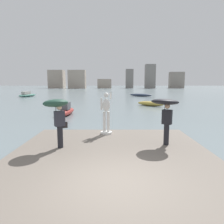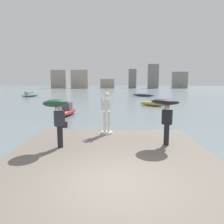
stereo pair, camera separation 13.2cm
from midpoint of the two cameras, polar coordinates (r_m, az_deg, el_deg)
ground_plane at (r=45.15m, az=0.01°, el=4.26°), size 400.00×400.00×0.00m
pier at (r=7.16m, az=-0.60°, el=-14.68°), size 7.50×9.12×0.40m
statue_white_figure at (r=10.36m, az=-1.85°, el=-0.62°), size 0.58×0.85×2.13m
onlooker_left at (r=8.31m, az=-15.40°, el=0.73°), size 1.34×1.35×2.01m
onlooker_right at (r=8.75m, az=14.32°, el=1.25°), size 1.56×1.56×1.98m
boat_near at (r=46.88m, az=7.99°, el=4.71°), size 5.17×4.20×0.63m
boat_mid at (r=48.67m, az=-22.44°, el=4.44°), size 2.76×5.36×1.19m
boat_far at (r=19.65m, az=-12.64°, el=0.35°), size 1.12×4.19×1.21m
boat_leftward at (r=27.35m, az=10.61°, el=2.30°), size 3.61×3.43×0.61m
distant_skyline at (r=122.69m, az=-2.04°, el=9.05°), size 80.61×14.06×13.85m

